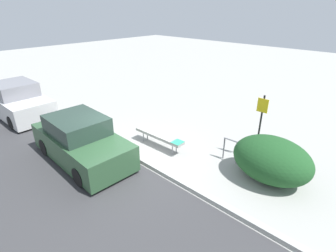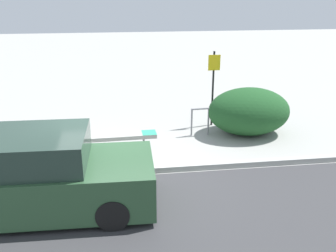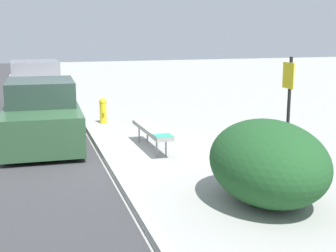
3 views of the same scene
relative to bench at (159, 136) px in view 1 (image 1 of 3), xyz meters
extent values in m
plane|color=#9E9E99|center=(-0.04, -1.16, -0.46)|extent=(60.00, 60.00, 0.00)
cube|color=#A8A8A3|center=(-0.04, -1.16, -0.40)|extent=(60.00, 0.20, 0.13)
cylinder|color=gray|center=(-0.76, -0.13, -0.25)|extent=(0.04, 0.04, 0.42)
cylinder|color=gray|center=(0.75, -0.09, -0.25)|extent=(0.04, 0.04, 0.42)
cylinder|color=gray|center=(-0.77, 0.08, -0.25)|extent=(0.04, 0.04, 0.42)
cylinder|color=gray|center=(0.74, 0.13, -0.25)|extent=(0.04, 0.04, 0.42)
cube|color=#999993|center=(-0.01, 0.00, 0.01)|extent=(2.17, 0.45, 0.10)
cube|color=teal|center=(0.89, 0.03, 0.06)|extent=(0.37, 0.39, 0.01)
cylinder|color=gray|center=(2.20, 0.97, -0.06)|extent=(0.05, 0.05, 0.80)
cylinder|color=gray|center=(2.70, 1.00, -0.06)|extent=(0.05, 0.05, 0.80)
cylinder|color=gray|center=(2.45, 0.98, 0.34)|extent=(0.55, 0.08, 0.05)
cylinder|color=black|center=(3.00, 1.78, 0.69)|extent=(0.06, 0.06, 2.30)
cube|color=yellow|center=(3.00, 1.74, 1.51)|extent=(0.36, 0.02, 0.46)
cylinder|color=gold|center=(-3.38, -0.62, -0.16)|extent=(0.20, 0.20, 0.60)
sphere|color=gold|center=(-3.38, -0.62, 0.19)|extent=(0.22, 0.22, 0.22)
cylinder|color=gold|center=(-3.52, -0.62, -0.10)|extent=(0.08, 0.07, 0.07)
cylinder|color=gold|center=(-3.24, -0.62, -0.10)|extent=(0.08, 0.07, 0.07)
ellipsoid|color=#1E4C23|center=(3.87, 0.92, 0.22)|extent=(2.38, 1.78, 1.37)
cylinder|color=black|center=(-0.01, -1.66, -0.16)|extent=(0.60, 0.20, 0.60)
cylinder|color=black|center=(-0.05, -3.28, -0.16)|extent=(0.60, 0.20, 0.60)
cylinder|color=black|center=(-2.52, -1.60, -0.16)|extent=(0.60, 0.20, 0.60)
cylinder|color=black|center=(-2.57, -3.21, -0.16)|extent=(0.60, 0.20, 0.60)
cube|color=#2D5133|center=(-1.29, -2.44, 0.07)|extent=(4.10, 1.86, 0.87)
cube|color=#253930|center=(-1.45, -2.43, 0.79)|extent=(1.99, 1.63, 0.61)
cylinder|color=black|center=(-5.78, -1.60, -0.16)|extent=(0.60, 0.19, 0.60)
cylinder|color=black|center=(-5.74, -3.28, -0.16)|extent=(0.60, 0.19, 0.60)
cylinder|color=black|center=(-8.31, -1.66, -0.16)|extent=(0.60, 0.19, 0.60)
cube|color=silver|center=(-7.03, -2.47, 0.09)|extent=(4.13, 1.91, 0.92)
cube|color=gray|center=(-7.19, -2.47, 0.86)|extent=(2.00, 1.68, 0.65)
camera|label=1|loc=(6.25, -6.09, 4.43)|focal=28.00mm
camera|label=2|loc=(0.15, -8.98, 3.56)|focal=40.00mm
camera|label=3|loc=(10.35, -2.67, 2.33)|focal=50.00mm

